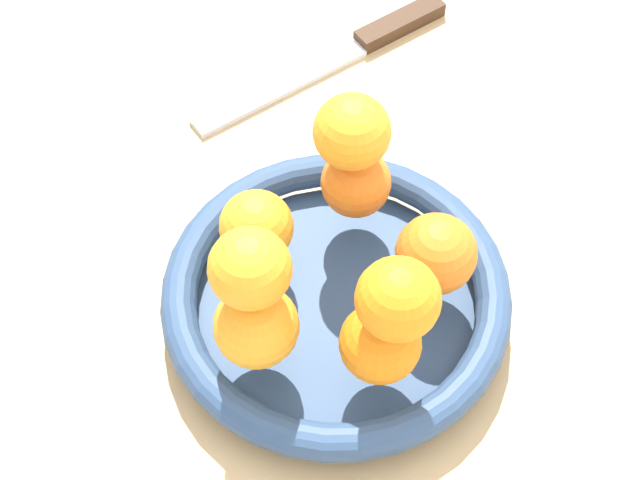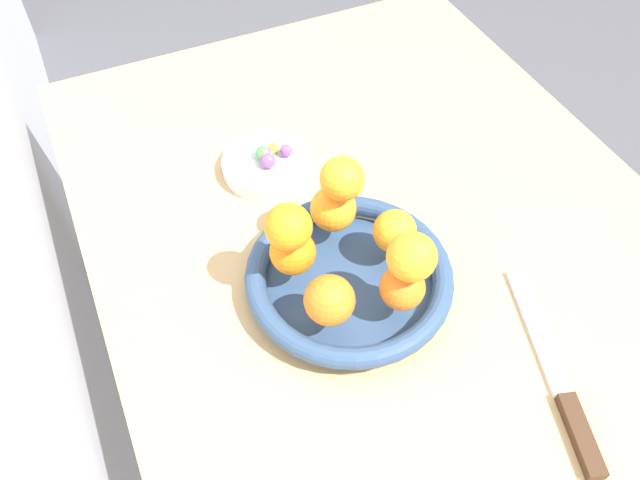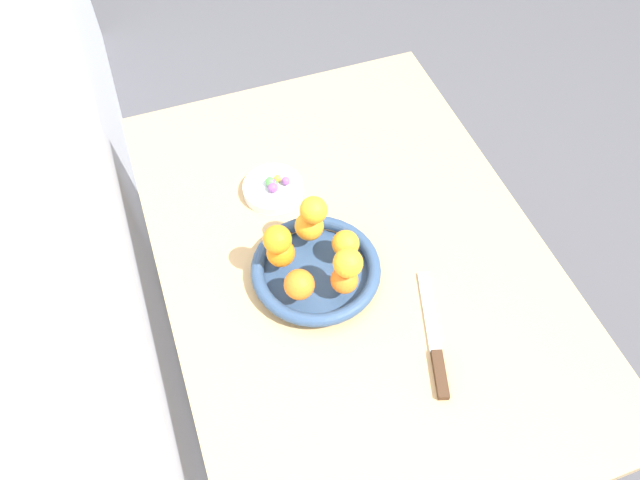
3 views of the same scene
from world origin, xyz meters
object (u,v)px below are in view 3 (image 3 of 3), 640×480
Objects in this scene: candy_ball_0 at (286,181)px; candy_ball_6 at (277,178)px; orange_2 at (309,226)px; candy_ball_5 at (273,188)px; candy_ball_3 at (274,184)px; knife at (435,343)px; fruit_bowl at (316,270)px; dining_table at (351,277)px; candy_ball_2 at (272,185)px; orange_4 at (299,284)px; orange_3 at (281,253)px; orange_0 at (344,280)px; orange_1 at (346,244)px; orange_5 at (314,210)px; orange_6 at (348,263)px; candy_ball_1 at (270,182)px; orange_7 at (277,237)px; candy_ball_4 at (272,183)px; candy_dish at (273,189)px.

candy_ball_0 is 1.15× the size of candy_ball_6.
orange_2 reaches higher than candy_ball_5.
candy_ball_3 reaches higher than knife.
fruit_bowl is at bearing -175.08° from candy_ball_5.
candy_ball_0 is at bearing 20.10° from dining_table.
dining_table is 0.26m from candy_ball_2.
orange_4 reaches higher than knife.
candy_ball_3 is (0.16, 0.02, -0.04)m from orange_2.
orange_3 is 0.33m from knife.
orange_0 reaches higher than candy_ball_5.
orange_2 is 0.16m from candy_ball_0.
candy_ball_6 is (0.23, 0.07, -0.04)m from orange_1.
candy_ball_2 is (0.21, 0.11, 0.12)m from dining_table.
orange_0 is 0.20m from knife.
orange_5 reaches higher than orange_4.
fruit_bowl is 16.21× the size of candy_ball_3.
orange_6 reaches higher than candy_ball_6.
candy_ball_0 is 0.87× the size of candy_ball_1.
orange_3 is 0.21m from candy_ball_1.
orange_4 is (-0.06, 0.11, 0.00)m from orange_1.
orange_7 is at bearing 112.92° from orange_5.
candy_ball_1 is at bearing -5.84° from orange_4.
dining_table is at bearing -153.68° from candy_ball_4.
knife is (-0.24, -0.22, -0.12)m from orange_7.
candy_dish is 0.24m from orange_1.
candy_ball_4 is (0.16, 0.03, -0.04)m from orange_2.
knife is (-0.45, -0.17, -0.02)m from candy_ball_3.
candy_ball_0 is at bearing -98.38° from candy_ball_4.
candy_ball_1 is 0.08× the size of knife.
orange_1 is at bearing -139.63° from orange_2.
orange_5 reaches higher than orange_3.
candy_ball_6 is (0.21, -0.06, -0.04)m from orange_3.
orange_6 is at bearing -175.15° from candy_ball_0.
candy_ball_1 reaches higher than knife.
fruit_bowl is 0.12m from orange_5.
candy_ball_1 is at bearing 9.83° from orange_0.
candy_ball_6 is (0.01, -0.02, -0.00)m from candy_ball_1.
candy_ball_1 reaches higher than candy_dish.
fruit_bowl is at bearing -175.32° from candy_ball_2.
candy_ball_0 is (0.20, -0.07, -0.04)m from orange_3.
orange_5 is 3.04× the size of candy_ball_2.
orange_6 is at bearing -169.21° from candy_ball_1.
candy_ball_2 is at bearing 9.93° from orange_0.
candy_ball_0 reaches higher than candy_dish.
orange_5 reaches higher than candy_ball_2.
fruit_bowl is at bearing 105.68° from dining_table.
orange_5 is 0.19m from candy_ball_3.
fruit_bowl is at bearing -176.28° from candy_dish.
candy_ball_3 is 0.00m from candy_ball_4.
knife is (-0.44, -0.17, -0.03)m from candy_ball_2.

